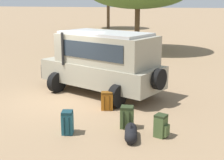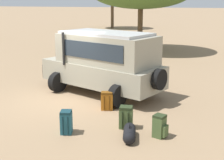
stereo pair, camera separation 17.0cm
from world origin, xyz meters
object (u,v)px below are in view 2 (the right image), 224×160
(backpack_beside_front_wheel, at_px, (66,122))
(duffel_bag_low_black_case, at_px, (129,133))
(backpack_near_rear_wheel, at_px, (160,126))
(safari_vehicle, at_px, (104,61))
(backpack_cluster_center, at_px, (126,117))
(backpack_outermost, at_px, (107,101))

(backpack_beside_front_wheel, distance_m, duffel_bag_low_black_case, 1.78)
(backpack_beside_front_wheel, bearing_deg, backpack_near_rear_wheel, 14.78)
(backpack_beside_front_wheel, bearing_deg, safari_vehicle, 96.49)
(backpack_cluster_center, height_order, backpack_outermost, backpack_cluster_center)
(safari_vehicle, distance_m, backpack_near_rear_wheel, 4.49)
(backpack_cluster_center, xyz_separation_m, backpack_outermost, (-1.09, 1.27, -0.02))
(duffel_bag_low_black_case, bearing_deg, safari_vehicle, 120.88)
(duffel_bag_low_black_case, bearing_deg, backpack_beside_front_wheel, -172.32)
(safari_vehicle, distance_m, backpack_beside_front_wheel, 4.06)
(backpack_cluster_center, relative_size, duffel_bag_low_black_case, 0.70)
(safari_vehicle, relative_size, backpack_outermost, 8.75)
(backpack_outermost, bearing_deg, backpack_beside_front_wheel, -98.96)
(backpack_beside_front_wheel, xyz_separation_m, backpack_near_rear_wheel, (2.48, 0.65, -0.02))
(backpack_beside_front_wheel, distance_m, backpack_near_rear_wheel, 2.56)
(backpack_outermost, height_order, duffel_bag_low_black_case, backpack_outermost)
(backpack_cluster_center, distance_m, backpack_outermost, 1.67)
(safari_vehicle, xyz_separation_m, backpack_near_rear_wheel, (2.92, -3.27, -0.99))
(backpack_beside_front_wheel, bearing_deg, duffel_bag_low_black_case, 7.68)
(safari_vehicle, height_order, backpack_outermost, safari_vehicle)
(backpack_cluster_center, relative_size, backpack_near_rear_wheel, 1.05)
(backpack_cluster_center, height_order, backpack_near_rear_wheel, backpack_cluster_center)
(duffel_bag_low_black_case, bearing_deg, backpack_outermost, 125.70)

